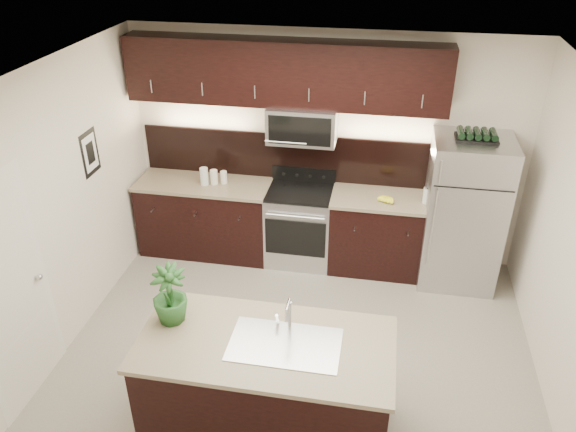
{
  "coord_description": "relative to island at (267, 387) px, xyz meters",
  "views": [
    {
      "loc": [
        0.65,
        -4.01,
        3.87
      ],
      "look_at": [
        -0.18,
        0.55,
        1.24
      ],
      "focal_mm": 35.0,
      "sensor_mm": 36.0,
      "label": 1
    }
  ],
  "objects": [
    {
      "name": "french_press",
      "position": [
        1.27,
        2.51,
        0.57
      ],
      "size": [
        0.09,
        0.09,
        0.27
      ],
      "rotation": [
        0.0,
        0.0,
        0.4
      ],
      "color": "silver",
      "rests_on": "counter_run"
    },
    {
      "name": "refrigerator",
      "position": [
        1.68,
        2.5,
        0.39
      ],
      "size": [
        0.83,
        0.75,
        1.72
      ],
      "primitive_type": "cube",
      "color": "#B2B2B7",
      "rests_on": "ground"
    },
    {
      "name": "ground",
      "position": [
        0.1,
        0.87,
        -0.47
      ],
      "size": [
        4.5,
        4.5,
        0.0
      ],
      "primitive_type": "plane",
      "color": "gray",
      "rests_on": "ground"
    },
    {
      "name": "bananas",
      "position": [
        0.79,
        2.48,
        0.5
      ],
      "size": [
        0.24,
        0.21,
        0.06
      ],
      "primitive_type": "ellipsoid",
      "rotation": [
        0.0,
        0.0,
        -0.38
      ],
      "color": "yellow",
      "rests_on": "counter_run"
    },
    {
      "name": "sink_faucet",
      "position": [
        0.15,
        0.01,
        0.48
      ],
      "size": [
        0.84,
        0.5,
        0.28
      ],
      "color": "silver",
      "rests_on": "island"
    },
    {
      "name": "upper_fixtures",
      "position": [
        -0.33,
        2.7,
        1.67
      ],
      "size": [
        3.49,
        0.4,
        1.66
      ],
      "color": "black",
      "rests_on": "counter_run"
    },
    {
      "name": "wine_rack",
      "position": [
        1.68,
        2.5,
        1.29
      ],
      "size": [
        0.42,
        0.26,
        0.1
      ],
      "color": "black",
      "rests_on": "refrigerator"
    },
    {
      "name": "canisters",
      "position": [
        -1.2,
        2.54,
        0.56
      ],
      "size": [
        0.3,
        0.17,
        0.21
      ],
      "rotation": [
        0.0,
        0.0,
        0.35
      ],
      "color": "silver",
      "rests_on": "counter_run"
    },
    {
      "name": "island",
      "position": [
        0.0,
        0.0,
        0.0
      ],
      "size": [
        1.96,
        0.96,
        0.94
      ],
      "color": "black",
      "rests_on": "ground"
    },
    {
      "name": "room_walls",
      "position": [
        -0.01,
        0.83,
        1.22
      ],
      "size": [
        4.52,
        4.02,
        2.71
      ],
      "color": "silver",
      "rests_on": "ground"
    },
    {
      "name": "plant",
      "position": [
        -0.79,
        0.13,
        0.72
      ],
      "size": [
        0.33,
        0.33,
        0.5
      ],
      "primitive_type": "imported",
      "rotation": [
        0.0,
        0.0,
        0.2
      ],
      "color": "#204C1E",
      "rests_on": "island"
    },
    {
      "name": "counter_run",
      "position": [
        -0.36,
        2.56,
        -0.0
      ],
      "size": [
        3.51,
        0.65,
        0.94
      ],
      "color": "black",
      "rests_on": "ground"
    }
  ]
}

